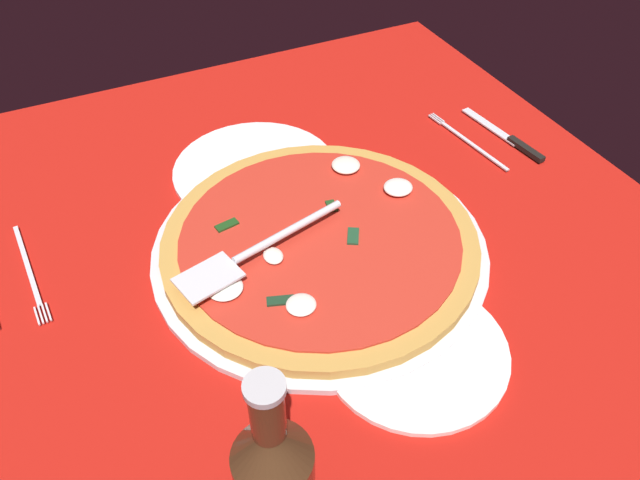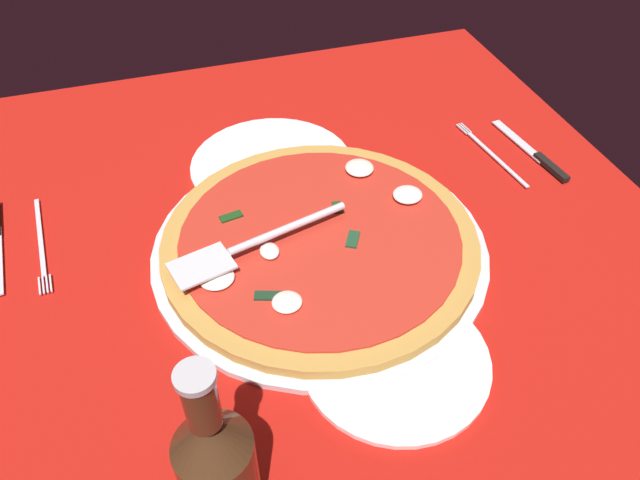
{
  "view_description": "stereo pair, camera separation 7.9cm",
  "coord_description": "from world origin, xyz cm",
  "px_view_note": "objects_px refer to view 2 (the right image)",
  "views": [
    {
      "loc": [
        53.65,
        -22.19,
        57.0
      ],
      "look_at": [
        2.43,
        2.33,
        2.29
      ],
      "focal_mm": 34.26,
      "sensor_mm": 36.0,
      "label": 1
    },
    {
      "loc": [
        56.55,
        -14.86,
        57.0
      ],
      "look_at": [
        2.43,
        2.33,
        2.29
      ],
      "focal_mm": 34.26,
      "sensor_mm": 36.0,
      "label": 2
    }
  ],
  "objects_px": {
    "place_setting_near": "(18,243)",
    "beer_bottle": "(218,467)",
    "dinner_plate_left": "(272,165)",
    "place_setting_far": "(514,156)",
    "pizza_server": "(255,242)",
    "dinner_plate_right": "(395,360)",
    "pizza": "(320,240)"
  },
  "relations": [
    {
      "from": "dinner_plate_right",
      "to": "place_setting_near",
      "type": "bearing_deg",
      "value": -128.81
    },
    {
      "from": "place_setting_near",
      "to": "place_setting_far",
      "type": "relative_size",
      "value": 1.05
    },
    {
      "from": "pizza_server",
      "to": "dinner_plate_right",
      "type": "bearing_deg",
      "value": 106.64
    },
    {
      "from": "dinner_plate_left",
      "to": "place_setting_far",
      "type": "relative_size",
      "value": 1.26
    },
    {
      "from": "place_setting_near",
      "to": "pizza_server",
      "type": "bearing_deg",
      "value": 60.53
    },
    {
      "from": "place_setting_near",
      "to": "beer_bottle",
      "type": "distance_m",
      "value": 0.48
    },
    {
      "from": "dinner_plate_left",
      "to": "place_setting_far",
      "type": "distance_m",
      "value": 0.38
    },
    {
      "from": "dinner_plate_right",
      "to": "pizza_server",
      "type": "height_order",
      "value": "pizza_server"
    },
    {
      "from": "dinner_plate_left",
      "to": "dinner_plate_right",
      "type": "distance_m",
      "value": 0.39
    },
    {
      "from": "pizza_server",
      "to": "beer_bottle",
      "type": "bearing_deg",
      "value": 57.51
    },
    {
      "from": "dinner_plate_right",
      "to": "pizza_server",
      "type": "distance_m",
      "value": 0.22
    },
    {
      "from": "pizza",
      "to": "place_setting_near",
      "type": "xyz_separation_m",
      "value": [
        -0.13,
        -0.38,
        -0.02
      ]
    },
    {
      "from": "place_setting_far",
      "to": "dinner_plate_left",
      "type": "bearing_deg",
      "value": 69.74
    },
    {
      "from": "pizza_server",
      "to": "place_setting_near",
      "type": "distance_m",
      "value": 0.33
    },
    {
      "from": "place_setting_near",
      "to": "beer_bottle",
      "type": "relative_size",
      "value": 0.93
    },
    {
      "from": "pizza_server",
      "to": "dinner_plate_left",
      "type": "bearing_deg",
      "value": -123.55
    },
    {
      "from": "pizza",
      "to": "place_setting_far",
      "type": "bearing_deg",
      "value": 106.71
    },
    {
      "from": "pizza",
      "to": "pizza_server",
      "type": "xyz_separation_m",
      "value": [
        0.0,
        -0.09,
        0.02
      ]
    },
    {
      "from": "dinner_plate_left",
      "to": "beer_bottle",
      "type": "height_order",
      "value": "beer_bottle"
    },
    {
      "from": "dinner_plate_left",
      "to": "place_setting_far",
      "type": "bearing_deg",
      "value": 76.07
    },
    {
      "from": "dinner_plate_left",
      "to": "pizza",
      "type": "height_order",
      "value": "pizza"
    },
    {
      "from": "pizza_server",
      "to": "beer_bottle",
      "type": "distance_m",
      "value": 0.31
    },
    {
      "from": "dinner_plate_right",
      "to": "place_setting_far",
      "type": "distance_m",
      "value": 0.44
    },
    {
      "from": "dinner_plate_left",
      "to": "pizza",
      "type": "relative_size",
      "value": 0.6
    },
    {
      "from": "dinner_plate_left",
      "to": "pizza_server",
      "type": "height_order",
      "value": "pizza_server"
    },
    {
      "from": "dinner_plate_left",
      "to": "beer_bottle",
      "type": "bearing_deg",
      "value": -18.78
    },
    {
      "from": "dinner_plate_left",
      "to": "dinner_plate_right",
      "type": "relative_size",
      "value": 1.17
    },
    {
      "from": "dinner_plate_left",
      "to": "beer_bottle",
      "type": "xyz_separation_m",
      "value": [
        0.49,
        -0.17,
        0.08
      ]
    },
    {
      "from": "pizza",
      "to": "place_setting_near",
      "type": "height_order",
      "value": "pizza"
    },
    {
      "from": "dinner_plate_left",
      "to": "place_setting_far",
      "type": "height_order",
      "value": "place_setting_far"
    },
    {
      "from": "pizza_server",
      "to": "beer_bottle",
      "type": "relative_size",
      "value": 1.07
    },
    {
      "from": "pizza",
      "to": "pizza_server",
      "type": "distance_m",
      "value": 0.09
    }
  ]
}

